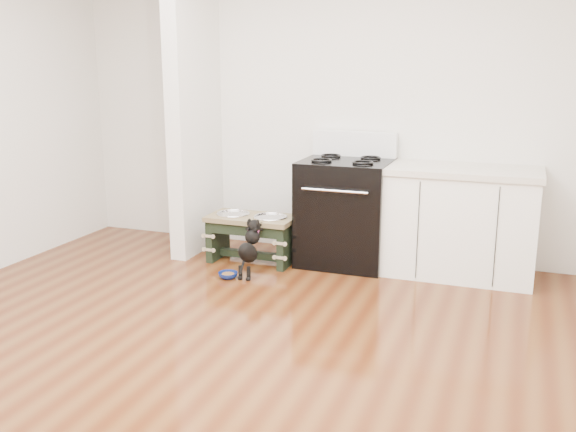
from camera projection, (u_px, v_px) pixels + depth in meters
name	position (u px, v px, depth m)	size (l,w,h in m)	color
ground	(208.00, 362.00, 3.84)	(5.00, 5.00, 0.00)	#4A200D
room_shell	(199.00, 87.00, 3.46)	(5.00, 5.00, 5.00)	silver
partition_wall	(194.00, 106.00, 5.83)	(0.15, 0.80, 2.70)	silver
oven_range	(345.00, 210.00, 5.61)	(0.76, 0.69, 1.14)	black
cabinet_run	(460.00, 222.00, 5.31)	(1.24, 0.64, 0.91)	white
dog_feeder	(251.00, 229.00, 5.68)	(0.77, 0.41, 0.44)	black
puppy	(250.00, 246.00, 5.32)	(0.13, 0.40, 0.47)	black
floor_bowl	(228.00, 275.00, 5.31)	(0.17, 0.17, 0.05)	navy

